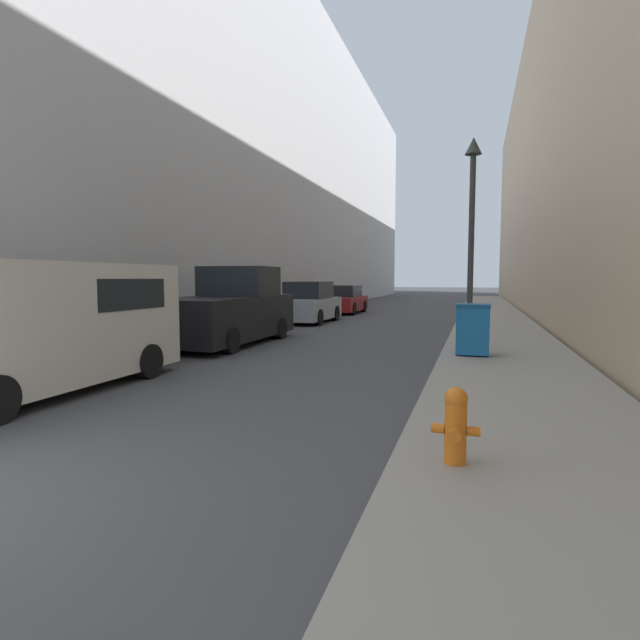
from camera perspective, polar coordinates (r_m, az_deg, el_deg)
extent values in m
cube|color=gray|center=(20.32, 19.42, -0.49)|extent=(2.95, 60.00, 0.13)
cube|color=#BCBCC1|center=(32.87, -11.11, 17.38)|extent=(12.00, 60.00, 18.09)
cylinder|color=orange|center=(4.91, 15.23, -12.33)|extent=(0.20, 0.20, 0.57)
sphere|color=orange|center=(4.83, 15.31, -8.65)|extent=(0.21, 0.21, 0.21)
cylinder|color=orange|center=(4.81, 15.33, -7.91)|extent=(0.06, 0.06, 0.05)
cylinder|color=orange|center=(4.75, 15.15, -12.57)|extent=(0.11, 0.12, 0.11)
cylinder|color=orange|center=(4.91, 13.31, -11.94)|extent=(0.12, 0.09, 0.09)
cylinder|color=orange|center=(4.90, 17.16, -12.06)|extent=(0.12, 0.09, 0.09)
cube|color=#19609E|center=(11.64, 17.05, -1.16)|extent=(0.71, 0.64, 1.04)
cube|color=navy|center=(11.60, 17.12, 1.58)|extent=(0.73, 0.66, 0.08)
cylinder|color=black|center=(11.98, 15.57, -3.23)|extent=(0.05, 0.16, 0.16)
cylinder|color=black|center=(11.97, 18.44, -3.30)|extent=(0.05, 0.16, 0.16)
cylinder|color=#2D332D|center=(14.25, 16.64, -1.81)|extent=(0.29, 0.29, 0.25)
cylinder|color=#2D332D|center=(14.18, 16.87, 7.77)|extent=(0.15, 0.15, 5.00)
cone|color=#2D332D|center=(14.59, 17.15, 18.50)|extent=(0.44, 0.44, 0.44)
cube|color=beige|center=(9.14, -29.78, -0.29)|extent=(2.02, 4.98, 1.92)
cube|color=black|center=(9.91, -25.13, 2.74)|extent=(2.04, 1.74, 0.54)
cylinder|color=black|center=(10.97, -27.02, -3.72)|extent=(0.24, 0.64, 0.64)
cylinder|color=black|center=(9.76, -19.11, -4.46)|extent=(0.24, 0.64, 0.64)
cube|color=black|center=(14.18, -10.80, 0.31)|extent=(2.14, 5.17, 1.16)
cube|color=black|center=(14.94, -9.22, 4.42)|extent=(1.97, 1.65, 0.85)
cylinder|color=black|center=(16.10, -11.21, -0.72)|extent=(0.24, 0.64, 0.64)
cylinder|color=black|center=(15.24, -4.61, -0.95)|extent=(0.24, 0.64, 0.64)
cylinder|color=black|center=(13.39, -17.79, -1.96)|extent=(0.24, 0.64, 0.64)
cylinder|color=black|center=(12.35, -10.21, -2.36)|extent=(0.24, 0.64, 0.64)
cube|color=#A3A8B2|center=(20.83, -1.29, 1.33)|extent=(1.75, 4.04, 0.84)
cube|color=#1E2328|center=(20.79, -1.29, 3.45)|extent=(1.54, 2.10, 0.70)
cylinder|color=black|center=(22.25, -2.24, 0.88)|extent=(0.24, 0.64, 0.64)
cylinder|color=black|center=(21.76, 1.74, 0.79)|extent=(0.24, 0.64, 0.64)
cylinder|color=black|center=(19.99, -4.58, 0.42)|extent=(0.24, 0.64, 0.64)
cylinder|color=black|center=(19.45, -0.19, 0.31)|extent=(0.24, 0.64, 0.64)
cube|color=maroon|center=(26.31, 2.60, 1.92)|extent=(1.85, 4.09, 0.71)
cube|color=#1E2328|center=(26.29, 2.61, 3.34)|extent=(1.63, 2.13, 0.60)
cylinder|color=black|center=(27.73, 1.55, 1.66)|extent=(0.24, 0.64, 0.64)
cylinder|color=black|center=(27.32, 4.99, 1.60)|extent=(0.24, 0.64, 0.64)
cylinder|color=black|center=(25.38, 0.03, 1.37)|extent=(0.24, 0.64, 0.64)
cylinder|color=black|center=(24.93, 3.77, 1.30)|extent=(0.24, 0.64, 0.64)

